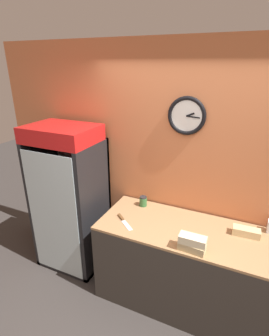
{
  "coord_description": "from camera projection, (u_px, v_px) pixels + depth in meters",
  "views": [
    {
      "loc": [
        0.38,
        -1.27,
        2.46
      ],
      "look_at": [
        -0.62,
        0.9,
        1.49
      ],
      "focal_mm": 28.0,
      "sensor_mm": 36.0,
      "label": 1
    }
  ],
  "objects": [
    {
      "name": "prep_counter",
      "position": [
        189.0,
        268.0,
        2.74
      ],
      "size": [
        1.89,
        0.74,
        0.92
      ],
      "color": "#332D28",
      "rests_on": "ground_plane"
    },
    {
      "name": "beverage_cooler",
      "position": [
        72.0,
        191.0,
        3.21
      ],
      "size": [
        0.78,
        0.64,
        1.82
      ],
      "color": "black",
      "rests_on": "ground_plane"
    },
    {
      "name": "sandwich_stack_middle",
      "position": [
        193.0,
        240.0,
        2.26
      ],
      "size": [
        0.24,
        0.11,
        0.07
      ],
      "color": "beige",
      "rests_on": "sandwich_stack_bottom"
    },
    {
      "name": "sandwich_flat_left",
      "position": [
        246.0,
        232.0,
        2.49
      ],
      "size": [
        0.25,
        0.11,
        0.08
      ],
      "color": "tan",
      "rests_on": "prep_counter"
    },
    {
      "name": "chefs_knife",
      "position": [
        123.0,
        220.0,
        2.74
      ],
      "size": [
        0.26,
        0.22,
        0.02
      ],
      "color": "silver",
      "rests_on": "prep_counter"
    },
    {
      "name": "sandwich_stack_bottom",
      "position": [
        192.0,
        247.0,
        2.29
      ],
      "size": [
        0.24,
        0.13,
        0.07
      ],
      "color": "tan",
      "rests_on": "prep_counter"
    },
    {
      "name": "condiment_jar",
      "position": [
        143.0,
        201.0,
        3.0
      ],
      "size": [
        0.09,
        0.09,
        0.12
      ],
      "color": "#336B38",
      "rests_on": "prep_counter"
    },
    {
      "name": "wall_back",
      "position": [
        205.0,
        175.0,
        2.76
      ],
      "size": [
        5.2,
        0.1,
        2.7
      ],
      "color": "#D17547",
      "rests_on": "ground_plane"
    }
  ]
}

